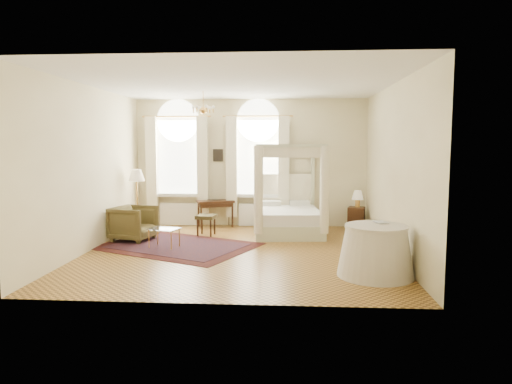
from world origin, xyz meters
TOP-DOWN VIEW (x-y plane):
  - ground at (0.00, 0.00)m, footprint 6.00×6.00m
  - room_walls at (0.00, 0.00)m, footprint 6.00×6.00m
  - window_left at (-1.90, 2.87)m, footprint 1.62×0.27m
  - window_right at (0.20, 2.87)m, footprint 1.62×0.27m
  - chandelier at (-0.90, 1.20)m, footprint 0.51×0.45m
  - wall_pictures at (0.09, 2.97)m, footprint 2.54×0.03m
  - canopy_bed at (0.98, 1.93)m, footprint 1.78×2.12m
  - nightstand at (2.70, 2.56)m, footprint 0.48×0.46m
  - nightstand_lamp at (2.72, 2.58)m, footprint 0.28×0.28m
  - writing_desk at (-0.89, 2.70)m, footprint 1.03×0.78m
  - laptop at (-0.94, 2.73)m, footprint 0.33×0.24m
  - stool at (-0.93, 1.59)m, footprint 0.47×0.47m
  - armchair at (-2.44, 0.90)m, footprint 1.02×1.00m
  - coffee_table at (-1.57, 0.25)m, footprint 0.69×0.56m
  - floor_lamp at (-2.70, 1.96)m, footprint 0.39×0.39m
  - oriental_rug at (-1.35, 0.41)m, footprint 3.74×3.30m
  - side_table at (2.40, -1.52)m, footprint 1.23×1.23m
  - book at (2.43, -1.32)m, footprint 0.25×0.29m

SIDE VIEW (x-z plane):
  - ground at x=0.00m, z-range 0.00..0.00m
  - oriental_rug at x=-1.35m, z-range 0.00..0.01m
  - nightstand at x=2.70m, z-range 0.00..0.57m
  - coffee_table at x=-1.57m, z-range 0.16..0.57m
  - armchair at x=-2.44m, z-range 0.00..0.78m
  - stool at x=-0.93m, z-range 0.16..0.65m
  - side_table at x=2.40m, z-range -0.01..0.83m
  - canopy_bed at x=0.98m, z-range -0.58..1.56m
  - writing_desk at x=-0.89m, z-range 0.25..0.94m
  - laptop at x=-0.94m, z-range 0.69..0.72m
  - nightstand_lamp at x=2.72m, z-range 0.64..1.05m
  - book at x=2.43m, z-range 0.84..0.86m
  - floor_lamp at x=-2.70m, z-range 0.54..2.07m
  - window_left at x=-1.90m, z-range -0.16..3.13m
  - window_right at x=0.20m, z-range -0.16..3.13m
  - wall_pictures at x=0.09m, z-range 1.70..2.09m
  - room_walls at x=0.00m, z-range -1.02..4.98m
  - chandelier at x=-0.90m, z-range 2.66..3.16m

